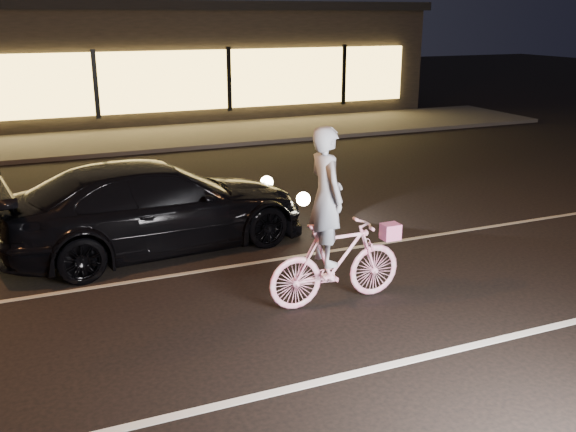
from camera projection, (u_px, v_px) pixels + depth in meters
name	position (u px, v px, depth m)	size (l,w,h in m)	color
ground	(255.00, 325.00, 8.08)	(90.00, 90.00, 0.00)	black
lane_stripe_near	(304.00, 386.00, 6.76)	(60.00, 0.12, 0.01)	silver
lane_stripe_far	(210.00, 270.00, 9.84)	(60.00, 0.10, 0.01)	gray
sidewalk	(108.00, 141.00, 19.48)	(30.00, 4.00, 0.12)	#383533
storefront	(80.00, 59.00, 24.10)	(25.40, 8.42, 4.20)	black
cyclist	(333.00, 243.00, 8.47)	(1.93, 0.66, 2.43)	#F54185
sedan	(156.00, 206.00, 10.55)	(5.28, 2.67, 1.47)	black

